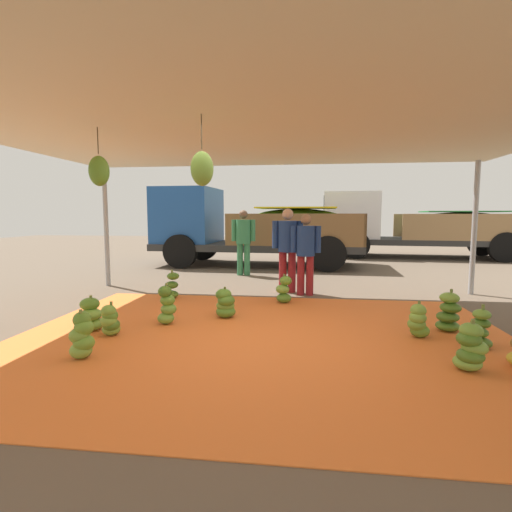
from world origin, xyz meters
TOP-DOWN VIEW (x-y plane):
  - ground_plane at (0.00, 3.00)m, footprint 40.00×40.00m
  - tarp_orange at (0.00, 0.00)m, footprint 6.37×4.95m
  - tent_canopy at (-0.01, -0.09)m, footprint 8.00×7.00m
  - banana_bunch_0 at (0.16, 2.06)m, footprint 0.35×0.33m
  - banana_bunch_1 at (-1.43, 0.50)m, footprint 0.36×0.34m
  - banana_bunch_2 at (2.58, -0.00)m, footprint 0.34×0.34m
  - banana_bunch_3 at (-2.33, 0.07)m, footprint 0.43×0.43m
  - banana_bunch_4 at (-1.88, -0.91)m, footprint 0.29×0.30m
  - banana_bunch_5 at (1.96, 0.28)m, footprint 0.37×0.34m
  - banana_bunch_6 at (-0.67, 0.95)m, footprint 0.42×0.43m
  - banana_bunch_8 at (-1.95, -0.14)m, footprint 0.32×0.33m
  - banana_bunch_10 at (2.44, 0.62)m, footprint 0.43×0.43m
  - banana_bunch_11 at (-1.95, 2.20)m, footprint 0.39×0.41m
  - banana_bunch_12 at (2.17, -0.75)m, footprint 0.37×0.37m
  - cargo_truck_main at (-1.17, 7.24)m, footprint 6.39×2.71m
  - cargo_truck_far at (4.45, 10.27)m, footprint 7.22×2.96m
  - worker_0 at (-1.05, 5.16)m, footprint 0.62×0.38m
  - worker_1 at (0.54, 2.82)m, footprint 0.58×0.35m
  - worker_2 at (0.18, 3.07)m, footprint 0.62×0.38m

SIDE VIEW (x-z plane):
  - ground_plane at x=0.00m, z-range 0.00..0.00m
  - tarp_orange at x=0.00m, z-range 0.00..0.01m
  - banana_bunch_8 at x=-1.95m, z-range -0.02..0.43m
  - banana_bunch_3 at x=-2.33m, z-range -0.02..0.45m
  - banana_bunch_5 at x=1.96m, z-range -0.02..0.45m
  - banana_bunch_6 at x=-0.67m, z-range -0.02..0.45m
  - banana_bunch_2 at x=2.58m, z-range -0.04..0.48m
  - banana_bunch_11 at x=-1.95m, z-range -0.04..0.50m
  - banana_bunch_0 at x=0.16m, z-range -0.03..0.49m
  - banana_bunch_12 at x=2.17m, z-range -0.03..0.50m
  - banana_bunch_4 at x=-1.88m, z-range -0.02..0.52m
  - banana_bunch_10 at x=2.44m, z-range -0.04..0.54m
  - banana_bunch_1 at x=-1.43m, z-range -0.03..0.56m
  - worker_1 at x=0.54m, z-range 0.13..1.72m
  - worker_0 at x=-1.05m, z-range 0.14..1.83m
  - worker_2 at x=0.18m, z-range 0.14..1.83m
  - cargo_truck_far at x=4.45m, z-range -0.01..2.39m
  - cargo_truck_main at x=-1.17m, z-range 0.00..2.40m
  - tent_canopy at x=-0.01m, z-range 1.25..3.92m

